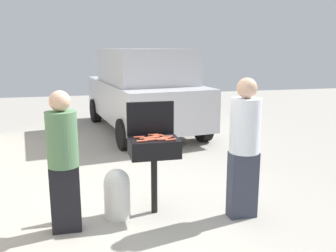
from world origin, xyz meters
TOP-DOWN VIEW (x-y plane):
  - ground_plane at (0.00, 0.00)m, footprint 24.00×24.00m
  - bbq_grill at (0.21, 0.05)m, footprint 0.60×0.44m
  - grill_lid_open at (0.21, 0.27)m, footprint 0.60×0.05m
  - hot_dog_0 at (0.10, 0.04)m, footprint 0.13×0.04m
  - hot_dog_1 at (0.38, 0.05)m, footprint 0.13×0.04m
  - hot_dog_2 at (0.22, 0.18)m, footprint 0.13×0.04m
  - hot_dog_3 at (0.28, -0.04)m, footprint 0.13×0.04m
  - hot_dog_4 at (0.04, -0.09)m, footprint 0.13×0.04m
  - hot_dog_5 at (0.20, 0.07)m, footprint 0.13×0.04m
  - hot_dog_6 at (0.27, 0.15)m, footprint 0.13×0.04m
  - hot_dog_7 at (0.03, 0.10)m, footprint 0.13×0.03m
  - hot_dog_8 at (0.14, -0.02)m, footprint 0.13×0.03m
  - hot_dog_9 at (0.29, -0.08)m, footprint 0.13×0.04m
  - hot_dog_10 at (0.15, -0.06)m, footprint 0.13×0.03m
  - hot_dog_11 at (0.34, -0.01)m, footprint 0.13×0.03m
  - hot_dog_12 at (0.22, 0.04)m, footprint 0.13×0.04m
  - hot_dog_13 at (0.28, 0.11)m, footprint 0.13×0.04m
  - hot_dog_14 at (0.38, -0.11)m, footprint 0.13×0.04m
  - propane_tank at (-0.26, 0.02)m, footprint 0.32×0.32m
  - person_left at (-0.85, -0.19)m, footprint 0.34×0.34m
  - person_right at (1.24, -0.30)m, footprint 0.36×0.36m
  - parked_minivan at (0.85, 4.65)m, footprint 2.55×4.63m

SIDE VIEW (x-z plane):
  - ground_plane at x=0.00m, z-range 0.00..0.00m
  - propane_tank at x=-0.26m, z-range 0.01..0.63m
  - bbq_grill at x=0.21m, z-range 0.34..1.30m
  - person_left at x=-0.85m, z-range 0.07..1.68m
  - person_right at x=1.24m, z-range 0.07..1.78m
  - hot_dog_0 at x=0.10m, z-range 0.96..0.99m
  - hot_dog_1 at x=0.38m, z-range 0.96..0.99m
  - hot_dog_2 at x=0.22m, z-range 0.96..0.99m
  - hot_dog_3 at x=0.28m, z-range 0.96..0.99m
  - hot_dog_4 at x=0.04m, z-range 0.96..0.99m
  - hot_dog_5 at x=0.20m, z-range 0.96..0.99m
  - hot_dog_6 at x=0.27m, z-range 0.96..0.99m
  - hot_dog_7 at x=0.03m, z-range 0.96..0.99m
  - hot_dog_8 at x=0.14m, z-range 0.96..0.99m
  - hot_dog_9 at x=0.29m, z-range 0.96..0.99m
  - hot_dog_10 at x=0.15m, z-range 0.96..0.99m
  - hot_dog_11 at x=0.34m, z-range 0.96..0.99m
  - hot_dog_12 at x=0.22m, z-range 0.96..0.99m
  - hot_dog_13 at x=0.28m, z-range 0.96..0.99m
  - hot_dog_14 at x=0.38m, z-range 0.96..0.99m
  - parked_minivan at x=0.85m, z-range 0.02..2.04m
  - grill_lid_open at x=0.21m, z-range 0.96..1.38m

